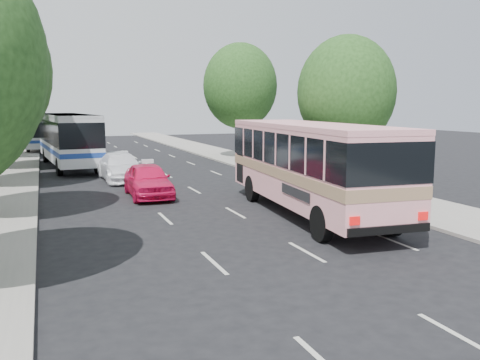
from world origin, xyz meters
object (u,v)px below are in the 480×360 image
pink_bus (309,158)px  pink_taxi (148,180)px  white_pickup (121,167)px  tour_coach_front (68,135)px  tour_coach_rear (41,130)px

pink_bus → pink_taxi: bearing=133.9°
pink_bus → white_pickup: 13.62m
pink_bus → tour_coach_front: 21.68m
pink_bus → pink_taxi: pink_bus is taller
white_pickup → tour_coach_front: (-2.50, 7.78, 1.46)m
pink_taxi → tour_coach_rear: tour_coach_rear is taller
pink_taxi → white_pickup: size_ratio=0.88×
pink_taxi → tour_coach_front: (-2.93, 13.74, 1.44)m
pink_bus → tour_coach_front: tour_coach_front is taller
white_pickup → tour_coach_rear: tour_coach_rear is taller
tour_coach_front → tour_coach_rear: 15.93m
tour_coach_rear → tour_coach_front: bearing=-81.0°
white_pickup → pink_bus: bearing=-68.1°
pink_taxi → white_pickup: (-0.43, 5.96, -0.03)m
white_pickup → tour_coach_rear: size_ratio=0.50×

